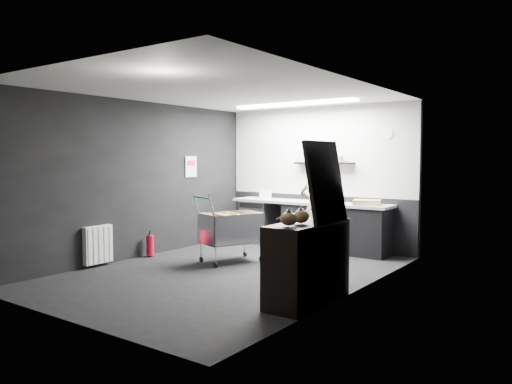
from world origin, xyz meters
The scene contains 22 objects.
floor centered at (0.00, 0.00, 0.00)m, with size 5.50×5.50×0.00m, color black.
ceiling centered at (0.00, 0.00, 2.70)m, with size 5.50×5.50×0.00m, color silver.
wall_back centered at (0.00, 2.75, 1.35)m, with size 5.50×5.50×0.00m, color black.
wall_front centered at (0.00, -2.75, 1.35)m, with size 5.50×5.50×0.00m, color black.
wall_left centered at (-2.00, 0.00, 1.35)m, with size 5.50×5.50×0.00m, color black.
wall_right centered at (2.00, 0.00, 1.35)m, with size 5.50×5.50×0.00m, color black.
kitchen_wall_panel centered at (0.00, 2.73, 1.85)m, with size 3.95×0.02×1.70m, color beige.
dado_panel centered at (0.00, 2.73, 0.50)m, with size 3.95×0.02×1.00m, color black.
floating_shelf centered at (0.20, 2.62, 1.62)m, with size 1.20×0.22×0.04m, color black.
wall_clock centered at (1.40, 2.72, 2.15)m, with size 0.20×0.20×0.03m, color silver.
poster centered at (-1.98, 1.30, 1.55)m, with size 0.02×0.30×0.40m, color silver.
poster_red_band centered at (-1.98, 1.30, 1.62)m, with size 0.01×0.22×0.10m, color red.
radiator centered at (-1.94, -0.90, 0.35)m, with size 0.10×0.50×0.60m, color silver.
ceiling_strip centered at (0.00, 1.85, 2.67)m, with size 2.40×0.20×0.04m, color white.
prep_counter centered at (0.14, 2.42, 0.46)m, with size 3.20×0.61×0.90m.
person centered at (0.38, 1.97, 0.83)m, with size 0.61×0.40×1.67m, color beige.
shopping_cart centered at (-0.45, 0.61, 0.53)m, with size 0.95×1.22×1.11m.
sideboard centered at (1.75, -0.64, 0.61)m, with size 0.55×1.28×1.92m.
fire_extinguisher centered at (-1.85, 0.11, 0.21)m, with size 0.13×0.13×0.44m.
cardboard_box centered at (1.18, 2.37, 0.95)m, with size 0.46×0.35×0.09m, color tan.
pink_tub centered at (0.47, 2.42, 1.01)m, with size 0.22×0.22×0.22m, color white.
white_container centered at (-0.97, 2.37, 0.99)m, with size 0.20×0.16×0.18m, color silver.
Camera 1 is at (4.65, -5.79, 1.73)m, focal length 35.00 mm.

